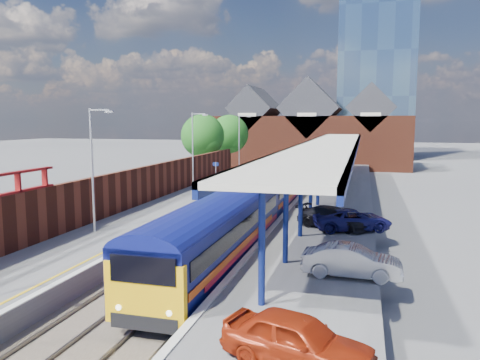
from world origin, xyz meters
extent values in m
plane|color=#5B5B5E|center=(0.00, 30.00, 0.00)|extent=(240.00, 240.00, 0.00)
cube|color=#473D33|center=(0.00, 20.00, 0.03)|extent=(6.00, 76.00, 0.06)
cube|color=slate|center=(-2.22, 20.00, 0.12)|extent=(0.07, 76.00, 0.14)
cube|color=slate|center=(-0.78, 20.00, 0.12)|extent=(0.07, 76.00, 0.14)
cube|color=slate|center=(0.78, 20.00, 0.12)|extent=(0.07, 76.00, 0.14)
cube|color=slate|center=(2.22, 20.00, 0.12)|extent=(0.07, 76.00, 0.14)
cube|color=#565659|center=(-5.50, 20.00, 0.50)|extent=(5.00, 76.00, 1.00)
cube|color=#565659|center=(6.00, 20.00, 0.50)|extent=(6.00, 76.00, 1.00)
cube|color=silver|center=(-3.15, 20.00, 1.02)|extent=(0.30, 76.00, 0.05)
cube|color=silver|center=(3.15, 20.00, 1.02)|extent=(0.30, 76.00, 0.05)
cube|color=yellow|center=(-3.75, 20.00, 1.01)|extent=(0.14, 76.00, 0.01)
cube|color=navy|center=(1.50, 4.15, 1.90)|extent=(2.94, 16.02, 2.50)
cube|color=navy|center=(1.50, 4.15, 3.15)|extent=(2.94, 16.02, 0.60)
cube|color=navy|center=(1.50, 20.75, 1.90)|extent=(2.94, 16.02, 2.50)
cube|color=navy|center=(1.50, 20.75, 3.15)|extent=(2.94, 16.02, 0.60)
cube|color=navy|center=(1.50, 37.35, 1.90)|extent=(2.94, 16.02, 2.50)
cube|color=navy|center=(1.50, 37.35, 3.15)|extent=(2.94, 16.02, 0.60)
cube|color=navy|center=(1.50, 53.95, 1.90)|extent=(2.94, 16.02, 2.50)
cube|color=navy|center=(1.50, 53.95, 3.15)|extent=(2.94, 16.02, 0.60)
cube|color=black|center=(0.08, 29.05, 2.35)|extent=(0.04, 60.54, 0.70)
cube|color=#D34B0D|center=(0.07, 29.05, 1.55)|extent=(0.03, 55.27, 0.30)
cube|color=#B50C23|center=(0.06, 29.05, 1.30)|extent=(0.03, 55.27, 0.30)
cube|color=#F2B20C|center=(1.50, -3.77, 1.70)|extent=(2.82, 0.32, 2.10)
cube|color=black|center=(1.50, -3.87, 2.55)|extent=(2.30, 0.18, 0.90)
cube|color=black|center=(1.50, -1.45, 0.30)|extent=(2.00, 2.40, 0.60)
cube|color=black|center=(1.50, 59.55, 0.30)|extent=(2.00, 2.40, 0.60)
cylinder|color=navy|center=(5.00, -2.00, 3.10)|extent=(0.24, 0.24, 4.20)
cylinder|color=navy|center=(5.00, 3.00, 3.10)|extent=(0.24, 0.24, 4.20)
cylinder|color=navy|center=(5.00, 8.00, 3.10)|extent=(0.24, 0.24, 4.20)
cylinder|color=navy|center=(5.00, 13.00, 3.10)|extent=(0.24, 0.24, 4.20)
cylinder|color=navy|center=(5.00, 18.00, 3.10)|extent=(0.24, 0.24, 4.20)
cylinder|color=navy|center=(5.00, 23.00, 3.10)|extent=(0.24, 0.24, 4.20)
cylinder|color=navy|center=(5.00, 28.00, 3.10)|extent=(0.24, 0.24, 4.20)
cylinder|color=navy|center=(5.00, 33.00, 3.10)|extent=(0.24, 0.24, 4.20)
cylinder|color=navy|center=(5.00, 38.00, 3.10)|extent=(0.24, 0.24, 4.20)
cylinder|color=navy|center=(5.00, 43.00, 3.10)|extent=(0.24, 0.24, 4.20)
cube|color=beige|center=(5.50, 22.00, 5.35)|extent=(4.50, 52.00, 0.25)
cube|color=navy|center=(3.35, 22.00, 5.20)|extent=(0.20, 52.00, 0.55)
cube|color=navy|center=(7.65, 22.00, 5.20)|extent=(0.20, 52.00, 0.55)
cylinder|color=#A5A8AA|center=(-6.50, 6.00, 4.50)|extent=(0.12, 0.12, 7.00)
cube|color=#A5A8AA|center=(-5.90, 6.00, 7.90)|extent=(1.20, 0.08, 0.08)
cube|color=#A5A8AA|center=(-5.30, 6.00, 7.80)|extent=(0.45, 0.18, 0.12)
cylinder|color=#A5A8AA|center=(-6.50, 22.00, 4.50)|extent=(0.12, 0.12, 7.00)
cube|color=#A5A8AA|center=(-5.90, 22.00, 7.90)|extent=(1.20, 0.08, 0.08)
cube|color=#A5A8AA|center=(-5.30, 22.00, 7.80)|extent=(0.45, 0.18, 0.12)
cylinder|color=#A5A8AA|center=(-6.50, 38.00, 4.50)|extent=(0.12, 0.12, 7.00)
cube|color=#A5A8AA|center=(-5.90, 38.00, 7.90)|extent=(1.20, 0.08, 0.08)
cube|color=#A5A8AA|center=(-5.30, 38.00, 7.80)|extent=(0.45, 0.18, 0.12)
cylinder|color=#A5A8AA|center=(-5.00, 24.00, 2.25)|extent=(0.08, 0.08, 2.50)
cube|color=#0C194C|center=(-5.00, 24.00, 3.30)|extent=(0.55, 0.06, 0.35)
cube|color=#582517|center=(-8.10, 14.00, 2.40)|extent=(0.35, 50.00, 2.80)
cube|color=maroon|center=(-8.10, 2.00, 4.30)|extent=(0.30, 0.12, 1.00)
cube|color=maroon|center=(-8.10, 4.00, 4.30)|extent=(0.30, 0.12, 1.00)
cube|color=#582517|center=(0.00, 58.00, 4.00)|extent=(30.00, 12.00, 8.00)
cube|color=#232328|center=(-9.00, 58.00, 9.20)|extent=(7.13, 12.00, 7.13)
cube|color=#232328|center=(0.00, 58.00, 9.20)|extent=(9.16, 12.00, 9.16)
cube|color=#232328|center=(9.00, 58.00, 9.20)|extent=(7.13, 12.00, 7.13)
cube|color=beige|center=(-9.00, 51.95, 8.20)|extent=(2.80, 0.15, 0.50)
cube|color=beige|center=(0.00, 51.95, 8.20)|extent=(2.80, 0.15, 0.50)
cube|color=beige|center=(9.00, 51.95, 8.20)|extent=(2.80, 0.15, 0.50)
cube|color=#475F7A|center=(10.00, 80.00, 20.00)|extent=(14.00, 14.00, 40.00)
cylinder|color=#382314|center=(-10.50, 36.00, 2.00)|extent=(0.44, 0.44, 4.00)
sphere|color=#164D14|center=(-10.50, 36.00, 5.50)|extent=(5.20, 5.20, 5.20)
sphere|color=#164D14|center=(-9.70, 35.50, 4.80)|extent=(3.20, 3.20, 3.20)
cylinder|color=#382314|center=(-9.50, 44.00, 2.00)|extent=(0.44, 0.44, 4.00)
sphere|color=#164D14|center=(-9.50, 44.00, 5.50)|extent=(5.20, 5.20, 5.20)
sphere|color=#164D14|center=(-8.70, 43.50, 4.80)|extent=(3.20, 3.20, 3.20)
imported|color=#98250C|center=(6.74, -5.70, 1.69)|extent=(4.34, 2.73, 1.38)
imported|color=#ACABB0|center=(7.91, 1.78, 1.65)|extent=(4.02, 1.52, 1.31)
imported|color=black|center=(6.60, 10.42, 1.63)|extent=(4.67, 3.37, 1.26)
imported|color=navy|center=(7.73, 10.22, 1.62)|extent=(4.89, 3.45, 1.24)
camera|label=1|loc=(8.25, -17.13, 7.31)|focal=35.00mm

